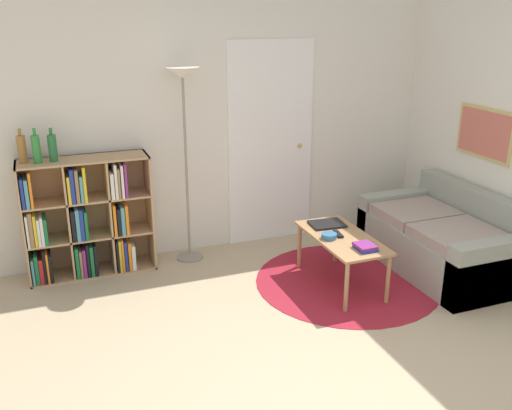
% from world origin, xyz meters
% --- Properties ---
extents(wall_back, '(7.40, 0.11, 2.60)m').
position_xyz_m(wall_back, '(0.02, 2.80, 1.29)').
color(wall_back, silver).
rests_on(wall_back, ground_plane).
extents(wall_right, '(0.08, 5.78, 2.60)m').
position_xyz_m(wall_right, '(2.22, 1.39, 1.30)').
color(wall_right, silver).
rests_on(wall_right, ground_plane).
extents(rug, '(1.63, 1.63, 0.01)m').
position_xyz_m(rug, '(0.78, 1.56, 0.00)').
color(rug, maroon).
rests_on(rug, ground_plane).
extents(bookshelf, '(1.12, 0.34, 1.08)m').
position_xyz_m(bookshelf, '(-1.35, 2.59, 0.51)').
color(bookshelf, tan).
rests_on(bookshelf, ground_plane).
extents(floor_lamp, '(0.30, 0.30, 1.83)m').
position_xyz_m(floor_lamp, '(-0.40, 2.57, 1.54)').
color(floor_lamp, gray).
rests_on(floor_lamp, ground_plane).
extents(couch, '(0.89, 1.53, 0.73)m').
position_xyz_m(couch, '(1.79, 1.51, 0.27)').
color(couch, gray).
rests_on(couch, ground_plane).
extents(coffee_table, '(0.47, 0.96, 0.45)m').
position_xyz_m(coffee_table, '(0.70, 1.55, 0.40)').
color(coffee_table, '#AD7F51').
rests_on(coffee_table, ground_plane).
extents(laptop, '(0.32, 0.26, 0.02)m').
position_xyz_m(laptop, '(0.71, 1.84, 0.46)').
color(laptop, black).
rests_on(laptop, coffee_table).
extents(bowl, '(0.13, 0.13, 0.04)m').
position_xyz_m(bowl, '(0.57, 1.55, 0.48)').
color(bowl, teal).
rests_on(bowl, coffee_table).
extents(book_stack_on_table, '(0.15, 0.18, 0.04)m').
position_xyz_m(book_stack_on_table, '(0.74, 1.24, 0.48)').
color(book_stack_on_table, navy).
rests_on(book_stack_on_table, coffee_table).
extents(remote, '(0.06, 0.16, 0.02)m').
position_xyz_m(remote, '(0.68, 1.59, 0.46)').
color(remote, black).
rests_on(remote, coffee_table).
extents(bottle_left, '(0.07, 0.07, 0.29)m').
position_xyz_m(bottle_left, '(-1.79, 2.62, 1.21)').
color(bottle_left, olive).
rests_on(bottle_left, bookshelf).
extents(bottle_middle, '(0.07, 0.07, 0.30)m').
position_xyz_m(bottle_middle, '(-1.68, 2.57, 1.21)').
color(bottle_middle, '#2D8438').
rests_on(bottle_middle, bookshelf).
extents(bottle_right, '(0.07, 0.07, 0.29)m').
position_xyz_m(bottle_right, '(-1.55, 2.58, 1.20)').
color(bottle_right, '#236633').
rests_on(bottle_right, bookshelf).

